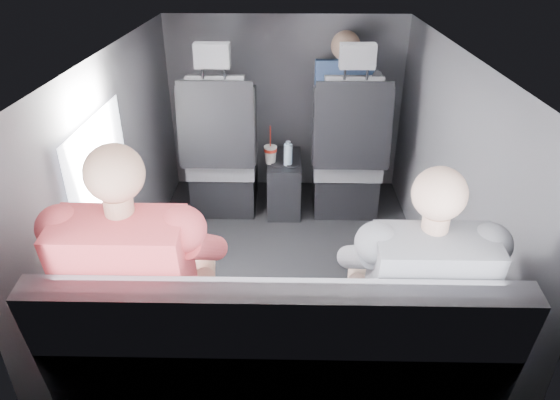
{
  "coord_description": "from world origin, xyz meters",
  "views": [
    {
      "loc": [
        0.04,
        -2.48,
        1.86
      ],
      "look_at": [
        -0.01,
        -0.05,
        0.56
      ],
      "focal_mm": 32.0,
      "sensor_mm": 36.0,
      "label": 1
    }
  ],
  "objects_px": {
    "laptop_white": "(149,260)",
    "passenger_rear_right": "(412,298)",
    "front_seat_left": "(223,161)",
    "rear_bench": "(278,375)",
    "soda_cup": "(270,154)",
    "laptop_black": "(414,277)",
    "passenger_rear_left": "(145,290)",
    "front_seat_right": "(347,162)",
    "passenger_front_right": "(342,103)",
    "center_console": "(284,183)",
    "water_bottle": "(288,154)"
  },
  "relations": [
    {
      "from": "laptop_white",
      "to": "passenger_rear_right",
      "type": "height_order",
      "value": "passenger_rear_right"
    },
    {
      "from": "front_seat_left",
      "to": "rear_bench",
      "type": "bearing_deg",
      "value": -76.69
    },
    {
      "from": "soda_cup",
      "to": "passenger_rear_right",
      "type": "height_order",
      "value": "passenger_rear_right"
    },
    {
      "from": "front_seat_left",
      "to": "laptop_black",
      "type": "distance_m",
      "value": 1.96
    },
    {
      "from": "rear_bench",
      "to": "passenger_rear_right",
      "type": "height_order",
      "value": "passenger_rear_right"
    },
    {
      "from": "rear_bench",
      "to": "passenger_rear_left",
      "type": "relative_size",
      "value": 1.24
    },
    {
      "from": "laptop_white",
      "to": "passenger_rear_right",
      "type": "bearing_deg",
      "value": -11.84
    },
    {
      "from": "front_seat_right",
      "to": "passenger_rear_right",
      "type": "distance_m",
      "value": 1.82
    },
    {
      "from": "front_seat_right",
      "to": "passenger_front_right",
      "type": "height_order",
      "value": "passenger_front_right"
    },
    {
      "from": "front_seat_left",
      "to": "front_seat_right",
      "type": "bearing_deg",
      "value": 0.0
    },
    {
      "from": "laptop_white",
      "to": "passenger_rear_left",
      "type": "height_order",
      "value": "passenger_rear_left"
    },
    {
      "from": "front_seat_left",
      "to": "passenger_front_right",
      "type": "relative_size",
      "value": 1.5
    },
    {
      "from": "passenger_rear_left",
      "to": "passenger_front_right",
      "type": "distance_m",
      "value": 2.27
    },
    {
      "from": "soda_cup",
      "to": "passenger_rear_left",
      "type": "distance_m",
      "value": 1.83
    },
    {
      "from": "front_seat_right",
      "to": "rear_bench",
      "type": "bearing_deg",
      "value": -103.31
    },
    {
      "from": "soda_cup",
      "to": "laptop_black",
      "type": "height_order",
      "value": "laptop_black"
    },
    {
      "from": "center_console",
      "to": "passenger_rear_right",
      "type": "relative_size",
      "value": 0.39
    },
    {
      "from": "water_bottle",
      "to": "laptop_black",
      "type": "xyz_separation_m",
      "value": [
        0.52,
        -1.62,
        0.15
      ]
    },
    {
      "from": "center_console",
      "to": "rear_bench",
      "type": "distance_m",
      "value": 1.94
    },
    {
      "from": "water_bottle",
      "to": "passenger_rear_left",
      "type": "distance_m",
      "value": 1.84
    },
    {
      "from": "front_seat_left",
      "to": "rear_bench",
      "type": "distance_m",
      "value": 1.96
    },
    {
      "from": "laptop_black",
      "to": "passenger_rear_right",
      "type": "xyz_separation_m",
      "value": [
        -0.03,
        -0.13,
        -0.0
      ]
    },
    {
      "from": "rear_bench",
      "to": "soda_cup",
      "type": "bearing_deg",
      "value": 93.07
    },
    {
      "from": "center_console",
      "to": "laptop_white",
      "type": "relative_size",
      "value": 1.49
    },
    {
      "from": "rear_bench",
      "to": "laptop_black",
      "type": "xyz_separation_m",
      "value": [
        0.54,
        0.22,
        0.32
      ]
    },
    {
      "from": "laptop_white",
      "to": "passenger_front_right",
      "type": "distance_m",
      "value": 2.09
    },
    {
      "from": "soda_cup",
      "to": "passenger_front_right",
      "type": "distance_m",
      "value": 0.66
    },
    {
      "from": "water_bottle",
      "to": "front_seat_right",
      "type": "bearing_deg",
      "value": 8.28
    },
    {
      "from": "front_seat_right",
      "to": "laptop_white",
      "type": "distance_m",
      "value": 1.89
    },
    {
      "from": "front_seat_left",
      "to": "passenger_front_right",
      "type": "bearing_deg",
      "value": 16.52
    },
    {
      "from": "passenger_rear_left",
      "to": "passenger_rear_right",
      "type": "distance_m",
      "value": 1.03
    },
    {
      "from": "laptop_white",
      "to": "passenger_front_right",
      "type": "xyz_separation_m",
      "value": [
        0.98,
        1.84,
        0.12
      ]
    },
    {
      "from": "front_seat_right",
      "to": "passenger_rear_left",
      "type": "bearing_deg",
      "value": -118.07
    },
    {
      "from": "passenger_rear_left",
      "to": "water_bottle",
      "type": "bearing_deg",
      "value": 72.82
    },
    {
      "from": "soda_cup",
      "to": "laptop_white",
      "type": "bearing_deg",
      "value": -106.54
    },
    {
      "from": "passenger_rear_left",
      "to": "passenger_front_right",
      "type": "bearing_deg",
      "value": 65.67
    },
    {
      "from": "water_bottle",
      "to": "passenger_rear_left",
      "type": "bearing_deg",
      "value": -107.18
    },
    {
      "from": "passenger_rear_right",
      "to": "rear_bench",
      "type": "bearing_deg",
      "value": -169.45
    },
    {
      "from": "laptop_white",
      "to": "passenger_rear_left",
      "type": "xyz_separation_m",
      "value": [
        0.05,
        -0.23,
        0.02
      ]
    },
    {
      "from": "center_console",
      "to": "passenger_front_right",
      "type": "xyz_separation_m",
      "value": [
        0.42,
        0.22,
        0.55
      ]
    },
    {
      "from": "passenger_rear_left",
      "to": "rear_bench",
      "type": "bearing_deg",
      "value": -10.38
    },
    {
      "from": "rear_bench",
      "to": "water_bottle",
      "type": "distance_m",
      "value": 1.85
    },
    {
      "from": "passenger_front_right",
      "to": "passenger_rear_right",
      "type": "bearing_deg",
      "value": -87.46
    },
    {
      "from": "water_bottle",
      "to": "passenger_rear_right",
      "type": "xyz_separation_m",
      "value": [
        0.49,
        -1.74,
        0.15
      ]
    },
    {
      "from": "front_seat_left",
      "to": "rear_bench",
      "type": "height_order",
      "value": "front_seat_left"
    },
    {
      "from": "front_seat_left",
      "to": "laptop_black",
      "type": "height_order",
      "value": "front_seat_left"
    },
    {
      "from": "center_console",
      "to": "water_bottle",
      "type": "xyz_separation_m",
      "value": [
        0.03,
        -0.1,
        0.28
      ]
    },
    {
      "from": "front_seat_left",
      "to": "laptop_white",
      "type": "bearing_deg",
      "value": -93.95
    },
    {
      "from": "front_seat_right",
      "to": "rear_bench",
      "type": "relative_size",
      "value": 0.79
    },
    {
      "from": "center_console",
      "to": "passenger_rear_right",
      "type": "height_order",
      "value": "passenger_rear_right"
    }
  ]
}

